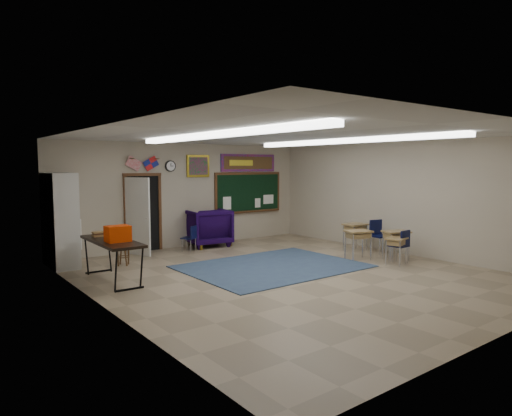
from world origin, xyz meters
TOP-DOWN VIEW (x-y plane):
  - floor at (0.00, 0.00)m, footprint 9.00×9.00m
  - back_wall at (0.00, 4.50)m, footprint 8.00×0.04m
  - front_wall at (0.00, -4.50)m, footprint 8.00×0.04m
  - left_wall at (-4.00, 0.00)m, footprint 0.04×9.00m
  - right_wall at (4.00, 0.00)m, footprint 0.04×9.00m
  - ceiling at (0.00, 0.00)m, footprint 8.00×9.00m
  - area_rug at (0.20, 0.80)m, footprint 4.00×3.00m
  - fluorescent_strips at (0.00, 0.00)m, footprint 3.86×6.00m
  - doorway at (-1.50, 4.35)m, footprint 1.10×0.89m
  - chalkboard at (2.20, 4.46)m, footprint 2.55×0.14m
  - bulletin_board at (2.20, 4.47)m, footprint 2.10×0.05m
  - framed_art_print at (0.35, 4.47)m, footprint 0.75×0.05m
  - wall_clock at (-0.55, 4.47)m, footprint 0.32×0.05m
  - wall_flags at (-1.40, 4.44)m, footprint 1.16×0.06m
  - storage_cabinet at (-3.71, 3.85)m, footprint 0.59×1.25m
  - wingback_armchair at (0.46, 4.15)m, footprint 1.34×1.37m
  - student_chair_reading at (-0.43, 3.68)m, footprint 0.50×0.50m
  - student_chair_desk_a at (2.87, -0.74)m, footprint 0.44×0.44m
  - student_chair_desk_b at (3.54, 0.31)m, footprint 0.53×0.53m
  - student_desk_front_left at (2.42, 0.13)m, footprint 0.73×0.62m
  - student_desk_front_right at (3.33, 1.00)m, footprint 0.64×0.48m
  - student_desk_back_left at (2.68, -0.81)m, footprint 0.63×0.54m
  - student_desk_back_right at (3.15, -0.47)m, footprint 0.74×0.65m
  - folding_table at (-3.25, 1.79)m, footprint 0.71×2.06m
  - wooden_stool at (-2.53, 3.07)m, footprint 0.35×0.35m

SIDE VIEW (x-z plane):
  - floor at x=0.00m, z-range 0.00..0.00m
  - area_rug at x=0.20m, z-range 0.00..0.02m
  - wooden_stool at x=-2.53m, z-range 0.01..0.63m
  - student_chair_reading at x=-0.43m, z-range 0.00..0.72m
  - student_desk_back_left at x=2.68m, z-range 0.04..0.69m
  - student_desk_back_right at x=3.15m, z-range 0.04..0.78m
  - student_chair_desk_a at x=2.87m, z-range 0.00..0.82m
  - student_desk_front_left at x=2.42m, z-range 0.04..0.78m
  - student_desk_front_right at x=3.33m, z-range 0.04..0.80m
  - student_chair_desk_b at x=3.54m, z-range 0.00..0.90m
  - folding_table at x=-3.25m, z-range -0.12..1.05m
  - wingback_armchair at x=0.46m, z-range 0.00..1.10m
  - doorway at x=-1.50m, z-range -0.02..2.14m
  - storage_cabinet at x=-3.71m, z-range 0.00..2.20m
  - chalkboard at x=2.20m, z-range 0.81..2.11m
  - back_wall at x=0.00m, z-range 0.00..3.00m
  - front_wall at x=0.00m, z-range 0.00..3.00m
  - left_wall at x=-4.00m, z-range 0.00..3.00m
  - right_wall at x=4.00m, z-range 0.00..3.00m
  - framed_art_print at x=0.35m, z-range 2.02..2.67m
  - wall_clock at x=-0.55m, z-range 2.19..2.51m
  - bulletin_board at x=2.20m, z-range 2.18..2.73m
  - wall_flags at x=-1.40m, z-range 2.13..2.83m
  - fluorescent_strips at x=0.00m, z-range 2.89..2.99m
  - ceiling at x=0.00m, z-range 2.98..3.02m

